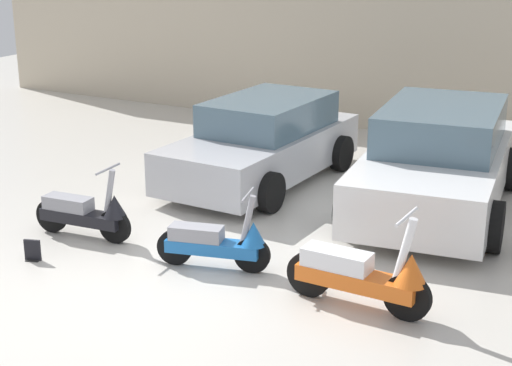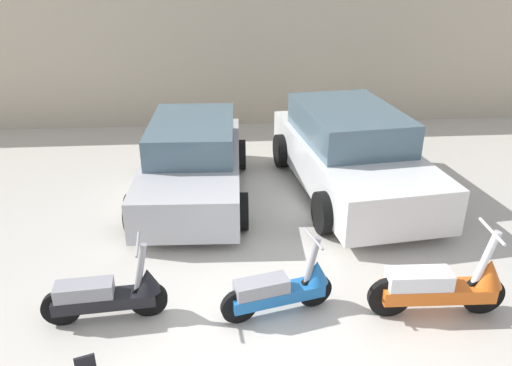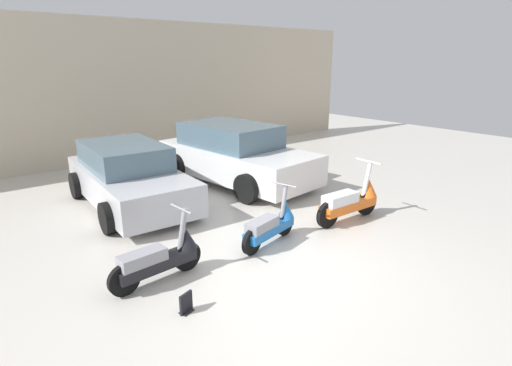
% 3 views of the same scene
% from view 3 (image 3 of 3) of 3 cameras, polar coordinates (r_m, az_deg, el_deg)
% --- Properties ---
extents(ground_plane, '(28.00, 28.00, 0.00)m').
position_cam_3_polar(ground_plane, '(6.09, 3.94, -11.79)').
color(ground_plane, beige).
extents(wall_back, '(19.60, 0.12, 4.10)m').
position_cam_3_polar(wall_back, '(12.49, -21.75, 11.87)').
color(wall_back, beige).
rests_on(wall_back, ground_plane).
extents(scooter_front_left, '(1.40, 0.51, 0.98)m').
position_cam_3_polar(scooter_front_left, '(5.73, -13.46, -10.30)').
color(scooter_front_left, black).
rests_on(scooter_front_left, ground_plane).
extents(scooter_front_right, '(1.34, 0.60, 0.95)m').
position_cam_3_polar(scooter_front_right, '(6.67, 2.23, -5.89)').
color(scooter_front_right, black).
rests_on(scooter_front_right, ground_plane).
extents(scooter_front_center, '(1.60, 0.57, 1.11)m').
position_cam_3_polar(scooter_front_center, '(7.79, 13.43, -2.43)').
color(scooter_front_center, black).
rests_on(scooter_front_center, ground_plane).
extents(car_rear_left, '(1.96, 3.86, 1.29)m').
position_cam_3_polar(car_rear_left, '(8.75, -17.74, 0.90)').
color(car_rear_left, '#B7B7BC').
rests_on(car_rear_left, ground_plane).
extents(car_rear_center, '(2.43, 4.42, 1.44)m').
position_cam_3_polar(car_rear_center, '(9.99, -3.00, 4.08)').
color(car_rear_center, white).
rests_on(car_rear_center, ground_plane).
extents(placard_near_left_scooter, '(0.20, 0.16, 0.26)m').
position_cam_3_polar(placard_near_left_scooter, '(5.13, -9.96, -16.64)').
color(placard_near_left_scooter, black).
rests_on(placard_near_left_scooter, ground_plane).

